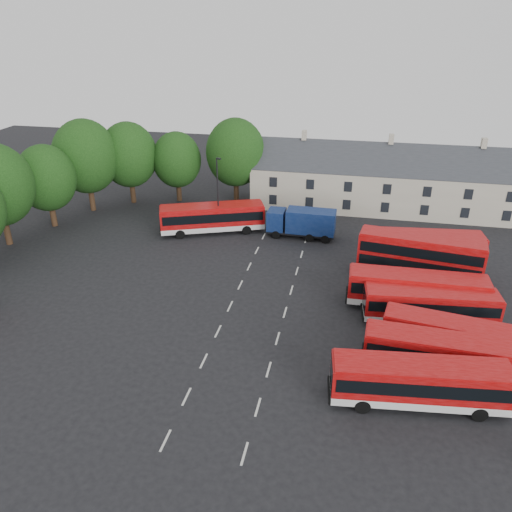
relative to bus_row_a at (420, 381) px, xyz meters
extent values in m
plane|color=black|center=(-15.37, 7.51, -1.97)|extent=(140.00, 140.00, 0.00)
cube|color=beige|center=(-15.37, -6.49, -1.96)|extent=(0.15, 1.80, 0.01)
cube|color=beige|center=(-15.37, -2.49, -1.96)|extent=(0.15, 1.80, 0.01)
cube|color=beige|center=(-15.37, 1.51, -1.96)|extent=(0.15, 1.80, 0.01)
cube|color=beige|center=(-15.37, 5.51, -1.96)|extent=(0.15, 1.80, 0.01)
cube|color=beige|center=(-15.37, 9.51, -1.96)|extent=(0.15, 1.80, 0.01)
cube|color=beige|center=(-15.37, 13.51, -1.96)|extent=(0.15, 1.80, 0.01)
cube|color=beige|center=(-15.37, 17.51, -1.96)|extent=(0.15, 1.80, 0.01)
cube|color=beige|center=(-15.37, 21.51, -1.96)|extent=(0.15, 1.80, 0.01)
cube|color=beige|center=(-15.37, 25.51, -1.96)|extent=(0.15, 1.80, 0.01)
cube|color=beige|center=(-10.37, -6.49, -1.96)|extent=(0.15, 1.80, 0.01)
cube|color=beige|center=(-10.37, -2.49, -1.96)|extent=(0.15, 1.80, 0.01)
cube|color=beige|center=(-10.37, 1.51, -1.96)|extent=(0.15, 1.80, 0.01)
cube|color=beige|center=(-10.37, 5.51, -1.96)|extent=(0.15, 1.80, 0.01)
cube|color=beige|center=(-10.37, 9.51, -1.96)|extent=(0.15, 1.80, 0.01)
cube|color=beige|center=(-10.37, 13.51, -1.96)|extent=(0.15, 1.80, 0.01)
cube|color=beige|center=(-10.37, 17.51, -1.96)|extent=(0.15, 1.80, 0.01)
cube|color=beige|center=(-10.37, 21.51, -1.96)|extent=(0.15, 1.80, 0.01)
cube|color=beige|center=(-10.37, 25.51, -1.96)|extent=(0.15, 1.80, 0.01)
cylinder|color=black|center=(-43.37, 17.51, 0.13)|extent=(0.70, 0.70, 4.20)
cylinder|color=black|center=(-41.37, 23.51, -0.13)|extent=(0.70, 0.70, 3.67)
ellipsoid|color=black|center=(-41.37, 23.51, 4.14)|extent=(6.93, 6.93, 7.97)
cylinder|color=black|center=(-39.37, 29.51, 0.22)|extent=(0.70, 0.70, 4.38)
ellipsoid|color=black|center=(-39.37, 29.51, 5.30)|extent=(8.25, 8.25, 9.49)
cylinder|color=black|center=(-35.37, 33.51, 0.05)|extent=(0.70, 0.70, 4.02)
ellipsoid|color=black|center=(-35.37, 33.51, 4.72)|extent=(7.59, 7.59, 8.73)
cylinder|color=black|center=(-29.37, 35.51, -0.22)|extent=(0.70, 0.70, 3.50)
ellipsoid|color=black|center=(-29.37, 35.51, 3.84)|extent=(6.60, 6.60, 7.59)
cylinder|color=black|center=(-21.37, 36.51, 0.13)|extent=(0.70, 0.70, 4.20)
ellipsoid|color=black|center=(-21.37, 36.51, 5.01)|extent=(7.92, 7.92, 9.11)
cube|color=beige|center=(-1.37, 37.51, 0.78)|extent=(35.00, 7.00, 5.50)
cube|color=#2D3035|center=(-1.37, 37.51, 3.53)|extent=(35.70, 7.13, 7.13)
cube|color=beige|center=(-12.37, 37.51, 7.50)|extent=(0.60, 0.90, 1.20)
cube|color=beige|center=(-1.37, 37.51, 7.50)|extent=(0.60, 0.90, 1.20)
cube|color=beige|center=(9.63, 37.51, 7.50)|extent=(0.60, 0.90, 1.20)
cube|color=silver|center=(0.00, 0.00, -1.15)|extent=(11.78, 3.85, 0.58)
cube|color=#A30A0B|center=(0.00, 0.00, 0.16)|extent=(11.78, 3.85, 2.05)
cube|color=black|center=(0.00, 0.00, 0.22)|extent=(11.33, 3.87, 1.00)
cube|color=#A30A0B|center=(0.00, 0.00, 1.24)|extent=(11.54, 3.72, 0.13)
cylinder|color=black|center=(-3.55, -1.58, -1.44)|extent=(1.08, 0.41, 1.05)
cylinder|color=black|center=(3.55, 1.58, -1.44)|extent=(1.08, 0.41, 1.05)
cube|color=silver|center=(1.79, 3.69, -1.20)|extent=(10.96, 3.10, 0.54)
cube|color=#A30A0B|center=(1.79, 3.69, 0.03)|extent=(10.96, 3.10, 1.92)
cube|color=black|center=(1.79, 3.69, 0.08)|extent=(10.53, 3.14, 0.94)
cube|color=#A30A0B|center=(1.79, 3.69, 1.04)|extent=(10.74, 2.99, 0.12)
cylinder|color=black|center=(-1.74, 2.78, -1.47)|extent=(1.00, 0.33, 0.98)
cylinder|color=black|center=(5.32, 4.59, -1.47)|extent=(1.00, 0.33, 0.98)
cube|color=silver|center=(3.08, 6.15, -1.22)|extent=(10.80, 4.14, 0.53)
cube|color=#A30A0B|center=(3.08, 6.15, -0.02)|extent=(10.80, 4.14, 1.87)
cube|color=black|center=(3.08, 6.15, 0.02)|extent=(10.39, 4.12, 0.91)
cube|color=#A30A0B|center=(3.08, 6.15, 0.96)|extent=(10.57, 4.01, 0.12)
cylinder|color=black|center=(-0.43, 5.65, -1.49)|extent=(0.99, 0.43, 0.96)
cylinder|color=black|center=(6.58, 6.65, -1.49)|extent=(0.99, 0.43, 0.96)
cube|color=silver|center=(1.74, 10.36, -1.20)|extent=(11.10, 3.50, 0.55)
cube|color=#A30A0B|center=(1.74, 10.36, 0.04)|extent=(11.10, 3.50, 1.93)
cube|color=black|center=(1.74, 10.36, 0.09)|extent=(10.67, 3.52, 0.94)
cube|color=#A30A0B|center=(1.74, 10.36, 1.06)|extent=(10.87, 3.38, 0.12)
cylinder|color=black|center=(-1.64, 8.91, -1.47)|extent=(1.01, 0.37, 0.99)
cylinder|color=black|center=(5.11, 11.81, -1.47)|extent=(1.01, 0.37, 0.99)
cube|color=silver|center=(0.80, 12.55, -1.13)|extent=(11.89, 2.83, 0.59)
cube|color=#A30A0B|center=(0.80, 12.55, 0.22)|extent=(11.89, 2.83, 2.10)
cube|color=black|center=(0.80, 12.55, 0.27)|extent=(11.41, 2.89, 1.02)
cube|color=#A30A0B|center=(0.80, 12.55, 1.32)|extent=(11.65, 2.72, 0.13)
cylinder|color=black|center=(-2.98, 11.29, -1.43)|extent=(1.08, 0.31, 1.08)
cylinder|color=black|center=(4.58, 13.81, -1.43)|extent=(1.08, 0.31, 1.08)
cube|color=silver|center=(1.35, 17.84, -1.15)|extent=(11.79, 4.23, 0.58)
cube|color=#A30A0B|center=(1.35, 17.84, 0.89)|extent=(11.79, 4.23, 3.51)
cube|color=black|center=(1.35, 17.84, 0.21)|extent=(11.34, 4.22, 1.00)
cube|color=#A30A0B|center=(1.35, 17.84, 2.70)|extent=(11.55, 4.09, 0.13)
cylinder|color=black|center=(-2.47, 17.19, -1.44)|extent=(1.08, 0.44, 1.05)
cylinder|color=black|center=(5.17, 18.49, -1.44)|extent=(1.08, 0.44, 1.05)
cube|color=black|center=(1.35, 17.84, 1.57)|extent=(11.34, 4.22, 1.00)
cube|color=silver|center=(1.85, 19.32, -1.18)|extent=(11.32, 3.68, 0.56)
cube|color=#A30A0B|center=(1.85, 19.32, 0.79)|extent=(11.32, 3.68, 3.39)
cube|color=black|center=(1.85, 19.32, 0.13)|extent=(10.89, 3.70, 0.96)
cube|color=#A30A0B|center=(1.85, 19.32, 2.53)|extent=(11.09, 3.56, 0.12)
cylinder|color=black|center=(-1.57, 17.81, -1.46)|extent=(1.03, 0.39, 1.01)
cylinder|color=black|center=(5.26, 20.83, -1.46)|extent=(1.03, 0.39, 1.01)
cube|color=black|center=(1.85, 19.32, 1.45)|extent=(10.89, 3.70, 0.96)
cube|color=silver|center=(-21.58, 25.44, -1.11)|extent=(12.36, 6.99, 0.61)
cube|color=#A30A0B|center=(-21.58, 25.44, 0.28)|extent=(12.36, 6.99, 2.16)
cube|color=black|center=(-21.58, 25.44, 0.33)|extent=(11.93, 6.88, 1.05)
cube|color=#A30A0B|center=(-21.58, 25.44, 1.41)|extent=(12.09, 6.80, 0.13)
cylinder|color=black|center=(-24.76, 22.86, -1.41)|extent=(1.14, 0.69, 1.11)
cylinder|color=black|center=(-18.40, 28.02, -1.41)|extent=(1.14, 0.69, 1.11)
cube|color=black|center=(-11.07, 26.18, -1.33)|extent=(7.88, 2.30, 0.29)
cube|color=navy|center=(-14.01, 26.26, -0.01)|extent=(2.02, 2.50, 2.35)
cube|color=black|center=(-14.93, 26.29, 0.34)|extent=(0.16, 2.08, 1.17)
cube|color=navy|center=(-9.95, 26.14, 0.14)|extent=(5.64, 2.60, 2.64)
cylinder|color=black|center=(-13.84, 25.15, -1.48)|extent=(0.98, 0.30, 0.98)
cylinder|color=black|center=(-8.07, 27.19, -1.48)|extent=(0.98, 0.30, 0.98)
imported|color=#B0B2B8|center=(-27.03, 25.08, -1.26)|extent=(2.82, 4.45, 1.41)
cylinder|color=black|center=(-20.80, 25.44, 2.58)|extent=(0.16, 0.16, 9.09)
cube|color=black|center=(-20.55, 25.33, 7.12)|extent=(0.59, 0.42, 0.16)
camera|label=1|loc=(-5.31, -27.50, 21.69)|focal=35.00mm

